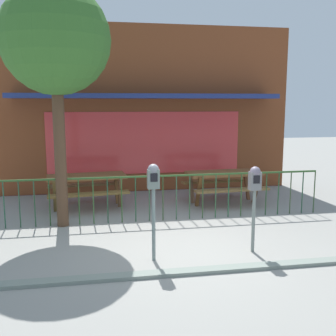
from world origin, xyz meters
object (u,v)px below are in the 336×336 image
(picnic_table_right, at_px, (224,178))
(parking_meter_far, at_px, (153,186))
(picnic_table_left, at_px, (87,182))
(street_tree, at_px, (55,41))
(parking_meter_near, at_px, (255,186))

(picnic_table_right, bearing_deg, parking_meter_far, -123.55)
(picnic_table_left, distance_m, street_tree, 3.31)
(picnic_table_left, height_order, picnic_table_right, same)
(parking_meter_near, bearing_deg, picnic_table_right, 80.48)
(picnic_table_right, height_order, parking_meter_far, parking_meter_far)
(parking_meter_far, relative_size, street_tree, 0.33)
(picnic_table_left, height_order, street_tree, street_tree)
(parking_meter_near, bearing_deg, street_tree, 147.61)
(parking_meter_near, distance_m, parking_meter_far, 1.67)
(picnic_table_right, xyz_separation_m, parking_meter_near, (-0.55, -3.27, 0.50))
(parking_meter_near, height_order, street_tree, street_tree)
(parking_meter_far, bearing_deg, picnic_table_left, 107.33)
(picnic_table_right, bearing_deg, street_tree, -161.85)
(picnic_table_left, xyz_separation_m, parking_meter_far, (1.09, -3.48, 0.57))
(parking_meter_near, bearing_deg, parking_meter_far, -177.52)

